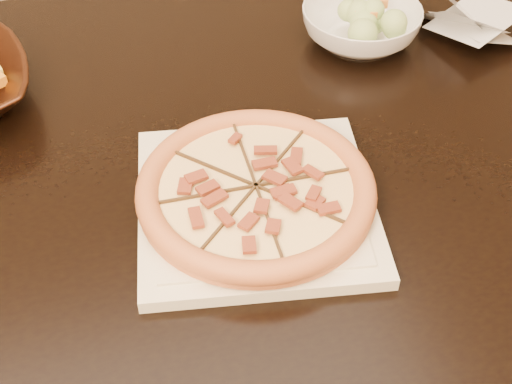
% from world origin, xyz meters
% --- Properties ---
extents(dining_table, '(1.49, 0.97, 0.75)m').
position_xyz_m(dining_table, '(0.16, 0.13, 0.66)').
color(dining_table, black).
rests_on(dining_table, floor).
extents(plate, '(0.33, 0.33, 0.02)m').
position_xyz_m(plate, '(0.29, -0.02, 0.76)').
color(plate, beige).
rests_on(plate, dining_table).
extents(pizza, '(0.30, 0.30, 0.03)m').
position_xyz_m(pizza, '(0.29, -0.02, 0.78)').
color(pizza, '#CC7543').
rests_on(pizza, plate).
extents(salad_bowl, '(0.22, 0.22, 0.06)m').
position_xyz_m(salad_bowl, '(0.56, 0.31, 0.78)').
color(salad_bowl, white).
rests_on(salad_bowl, dining_table).
extents(cling_film, '(0.18, 0.16, 0.05)m').
position_xyz_m(cling_film, '(0.74, 0.28, 0.78)').
color(cling_film, silver).
rests_on(cling_film, dining_table).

